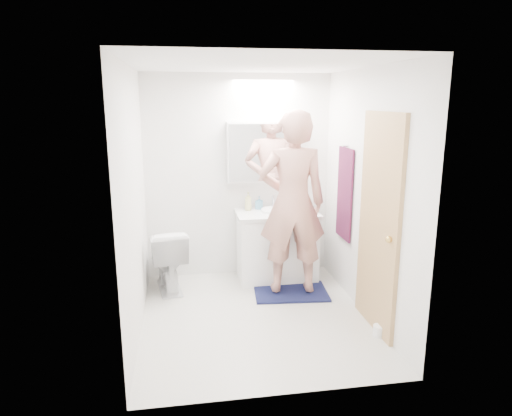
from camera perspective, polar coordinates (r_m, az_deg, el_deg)
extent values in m
plane|color=silver|center=(4.67, -0.11, -13.37)|extent=(2.50, 2.50, 0.00)
plane|color=white|center=(4.19, -0.13, 17.45)|extent=(2.50, 2.50, 0.00)
plane|color=white|center=(5.49, -2.21, 3.88)|extent=(2.50, 0.00, 2.50)
plane|color=white|center=(3.08, 3.60, -3.66)|extent=(2.50, 0.00, 2.50)
plane|color=white|center=(4.24, -14.96, 0.63)|extent=(0.00, 2.50, 2.50)
plane|color=white|center=(4.57, 13.62, 1.61)|extent=(0.00, 2.50, 2.50)
cube|color=white|center=(5.47, 2.57, -4.89)|extent=(0.90, 0.55, 0.78)
cube|color=silver|center=(5.36, 2.62, -0.72)|extent=(0.95, 0.58, 0.04)
cylinder|color=white|center=(5.38, 2.56, -0.28)|extent=(0.36, 0.36, 0.03)
cylinder|color=silver|center=(5.55, 2.16, 0.83)|extent=(0.02, 0.02, 0.16)
cube|color=white|center=(5.42, 1.04, 6.97)|extent=(0.88, 0.14, 0.70)
cube|color=silver|center=(5.34, 1.18, 6.88)|extent=(0.84, 0.01, 0.66)
imported|color=white|center=(5.27, -10.92, -6.21)|extent=(0.50, 0.75, 0.72)
cube|color=#12153A|center=(5.20, 4.34, -10.37)|extent=(0.85, 0.62, 0.02)
imported|color=tan|center=(4.88, 4.55, 0.61)|extent=(0.75, 0.53, 1.96)
cube|color=tan|center=(4.30, 15.02, -1.96)|extent=(0.04, 0.80, 2.00)
sphere|color=gold|center=(4.03, 16.19, -3.77)|extent=(0.06, 0.06, 0.06)
cube|color=#101133|center=(5.08, 10.96, 1.75)|extent=(0.02, 0.42, 1.00)
cylinder|color=silver|center=(5.00, 11.08, 7.59)|extent=(0.07, 0.02, 0.02)
imported|color=#BFBF7C|center=(5.42, -0.98, 0.86)|extent=(0.09, 0.09, 0.22)
imported|color=#5A9DC1|center=(5.48, 0.39, 0.65)|extent=(0.10, 0.10, 0.16)
imported|color=#3B45B3|center=(5.55, 4.85, 0.42)|extent=(0.13, 0.13, 0.09)
cylinder|color=white|center=(4.46, 15.06, -14.51)|extent=(0.11, 0.11, 0.10)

